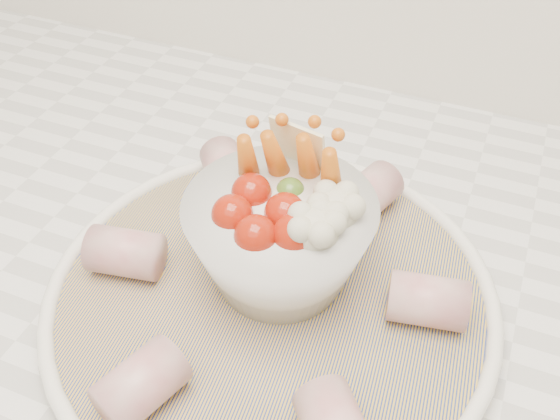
% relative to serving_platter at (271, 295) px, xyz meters
% --- Properties ---
extents(serving_platter, '(0.37, 0.37, 0.02)m').
position_rel_serving_platter_xyz_m(serving_platter, '(0.00, 0.00, 0.00)').
color(serving_platter, navy).
rests_on(serving_platter, kitchen_counter).
extents(veggie_bowl, '(0.14, 0.14, 0.12)m').
position_rel_serving_platter_xyz_m(veggie_bowl, '(0.00, 0.02, 0.05)').
color(veggie_bowl, silver).
rests_on(veggie_bowl, serving_platter).
extents(cured_meat_rolls, '(0.29, 0.29, 0.04)m').
position_rel_serving_platter_xyz_m(cured_meat_rolls, '(0.00, 0.00, 0.02)').
color(cured_meat_rolls, '#B1515A').
rests_on(cured_meat_rolls, serving_platter).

